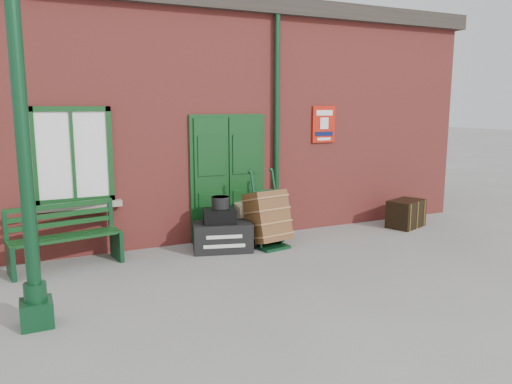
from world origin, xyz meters
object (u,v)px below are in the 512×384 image
bench (64,235)px  houdini_trunk (223,237)px  porter_trolley (268,218)px  dark_trunk (406,213)px

bench → houdini_trunk: bearing=-15.1°
bench → porter_trolley: porter_trolley is taller
bench → porter_trolley: 3.27m
porter_trolley → dark_trunk: (3.14, 0.07, -0.23)m
houdini_trunk → bench: bearing=-170.0°
bench → dark_trunk: bench is taller
bench → porter_trolley: (3.25, -0.32, 0.01)m
houdini_trunk → dark_trunk: size_ratio=1.28×
porter_trolley → dark_trunk: porter_trolley is taller
houdini_trunk → porter_trolley: porter_trolley is taller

